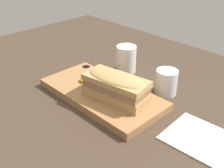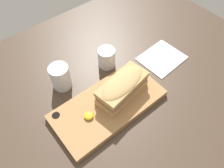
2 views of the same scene
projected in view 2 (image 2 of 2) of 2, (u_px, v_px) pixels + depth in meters
dining_table at (108, 108)px, 76.90cm from camera, size 149.19×113.86×2.00cm
serving_board at (108, 104)px, 75.48cm from camera, size 38.72×19.04×2.50cm
sandwich at (123, 87)px, 73.03cm from camera, size 19.77×11.34×7.82cm
mustard_dollop at (89, 117)px, 70.34cm from camera, size 3.17×3.17×1.27cm
water_glass at (61, 78)px, 78.55cm from camera, size 7.08×7.08×9.62cm
wine_glass at (107, 59)px, 85.36cm from camera, size 6.75×6.75×7.88cm
napkin at (162, 58)px, 89.98cm from camera, size 17.93×15.28×0.40cm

